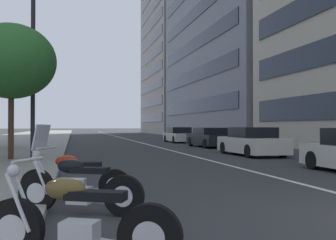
# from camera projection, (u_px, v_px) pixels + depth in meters

# --- Properties ---
(sidewalk_right_plaza) EXTENTS (160.00, 9.57, 0.15)m
(sidewalk_right_plaza) POSITION_uv_depth(u_px,v_px,m) (7.00, 143.00, 32.78)
(sidewalk_right_plaza) COLOR gray
(sidewalk_right_plaza) RESTS_ON ground
(lane_centre_stripe) EXTENTS (110.00, 0.16, 0.01)m
(lane_centre_stripe) POSITION_uv_depth(u_px,v_px,m) (132.00, 140.00, 40.10)
(lane_centre_stripe) COLOR silver
(lane_centre_stripe) RESTS_ON ground
(motorcycle_second_in_row) EXTENTS (1.05, 2.06, 1.12)m
(motorcycle_second_in_row) POSITION_uv_depth(u_px,v_px,m) (78.00, 224.00, 4.31)
(motorcycle_second_in_row) COLOR black
(motorcycle_second_in_row) RESTS_ON ground
(motorcycle_far_end_row) EXTENTS (1.08, 2.05, 1.50)m
(motorcycle_far_end_row) POSITION_uv_depth(u_px,v_px,m) (78.00, 187.00, 6.75)
(motorcycle_far_end_row) COLOR black
(motorcycle_far_end_row) RESTS_ON ground
(motorcycle_by_sign_pole) EXTENTS (0.78, 2.12, 1.47)m
(motorcycle_by_sign_pole) POSITION_uv_depth(u_px,v_px,m) (73.00, 179.00, 7.96)
(motorcycle_by_sign_pole) COLOR black
(motorcycle_by_sign_pole) RESTS_ON ground
(car_lead_in_lane) EXTENTS (4.52, 2.01, 1.39)m
(car_lead_in_lane) POSITION_uv_depth(u_px,v_px,m) (252.00, 142.00, 20.02)
(car_lead_in_lane) COLOR beige
(car_lead_in_lane) RESTS_ON ground
(car_following_behind) EXTENTS (4.67, 2.00, 1.33)m
(car_following_behind) POSITION_uv_depth(u_px,v_px,m) (209.00, 138.00, 27.72)
(car_following_behind) COLOR black
(car_following_behind) RESTS_ON ground
(car_mid_block_traffic) EXTENTS (4.59, 1.90, 1.33)m
(car_mid_block_traffic) POSITION_uv_depth(u_px,v_px,m) (179.00, 135.00, 35.29)
(car_mid_block_traffic) COLOR beige
(car_mid_block_traffic) RESTS_ON ground
(street_lamp_with_banners) EXTENTS (1.26, 2.62, 8.00)m
(street_lamp_with_banners) POSITION_uv_depth(u_px,v_px,m) (43.00, 43.00, 17.08)
(street_lamp_with_banners) COLOR #232326
(street_lamp_with_banners) RESTS_ON sidewalk_right_plaza
(street_tree_mid_sidewalk) EXTENTS (3.50, 3.50, 5.36)m
(street_tree_mid_sidewalk) POSITION_uv_depth(u_px,v_px,m) (11.00, 61.00, 16.09)
(street_tree_mid_sidewalk) COLOR #473323
(street_tree_mid_sidewalk) RESTS_ON sidewalk_right_plaza
(street_tree_near_plaza_corner) EXTENTS (3.45, 3.45, 5.83)m
(street_tree_near_plaza_corner) POSITION_uv_depth(u_px,v_px,m) (12.00, 74.00, 23.83)
(street_tree_near_plaza_corner) COLOR #473323
(street_tree_near_plaza_corner) RESTS_ON sidewalk_right_plaza
(office_tower_near_left) EXTENTS (22.49, 15.67, 35.66)m
(office_tower_near_left) POSITION_uv_depth(u_px,v_px,m) (192.00, 38.00, 75.65)
(office_tower_near_left) COLOR gray
(office_tower_near_left) RESTS_ON ground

